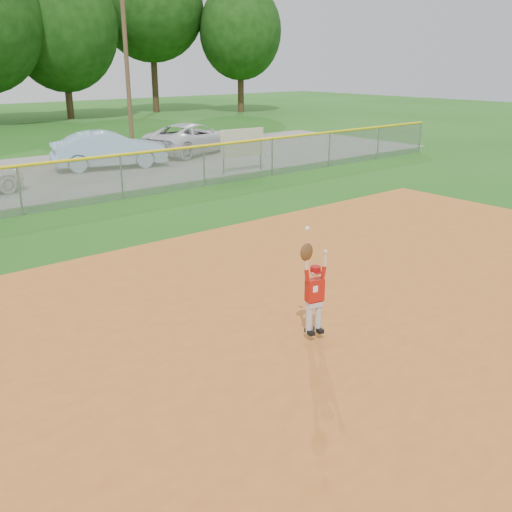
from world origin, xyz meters
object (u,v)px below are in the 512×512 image
(car_white_b, at_px, (192,138))
(ballplayer, at_px, (313,289))
(sponsor_sign, at_px, (242,144))
(car_blue, at_px, (109,150))

(car_white_b, xyz_separation_m, ballplayer, (-9.71, -18.30, 0.16))
(car_white_b, bearing_deg, sponsor_sign, 150.05)
(car_blue, height_order, sponsor_sign, sponsor_sign)
(sponsor_sign, distance_m, ballplayer, 15.31)
(car_blue, distance_m, sponsor_sign, 5.87)
(sponsor_sign, xyz_separation_m, ballplayer, (-8.52, -12.72, -0.26))
(car_white_b, relative_size, ballplayer, 2.93)
(sponsor_sign, relative_size, ballplayer, 1.09)
(car_blue, relative_size, car_white_b, 0.88)
(ballplayer, bearing_deg, car_blue, 74.77)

